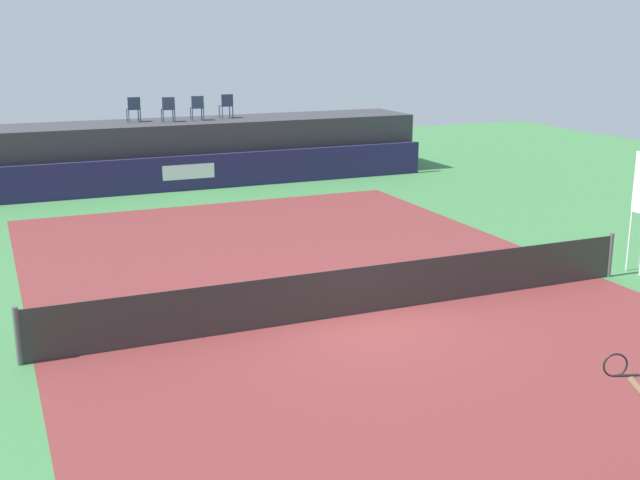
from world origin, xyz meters
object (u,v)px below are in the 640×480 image
(spectator_chair_right, at_px, (226,105))
(net_post_far, at_px, (610,255))
(spectator_chair_far_left, at_px, (134,108))
(spectator_chair_left, at_px, (168,108))
(spectator_chair_center, at_px, (197,107))
(net_post_near, at_px, (18,336))

(spectator_chair_right, height_order, net_post_far, spectator_chair_right)
(spectator_chair_far_left, height_order, spectator_chair_left, same)
(spectator_chair_far_left, relative_size, spectator_chair_center, 1.00)
(spectator_chair_right, height_order, net_post_near, spectator_chair_right)
(net_post_near, bearing_deg, spectator_chair_far_left, 72.76)
(spectator_chair_far_left, bearing_deg, net_post_near, -107.24)
(net_post_far, bearing_deg, spectator_chair_center, 109.69)
(spectator_chair_left, relative_size, spectator_chair_right, 1.00)
(spectator_chair_center, xyz_separation_m, net_post_near, (-7.00, -15.10, -2.19))
(spectator_chair_left, height_order, net_post_near, spectator_chair_left)
(spectator_chair_far_left, relative_size, net_post_far, 0.89)
(spectator_chair_far_left, xyz_separation_m, spectator_chair_left, (1.12, -0.48, 0.00))
(spectator_chair_far_left, bearing_deg, spectator_chair_center, -9.77)
(spectator_chair_center, distance_m, net_post_near, 16.78)
(spectator_chair_left, bearing_deg, spectator_chair_center, 5.31)
(spectator_chair_center, distance_m, spectator_chair_right, 1.24)
(spectator_chair_far_left, distance_m, spectator_chair_left, 1.22)
(spectator_chair_right, relative_size, net_post_near, 0.89)
(spectator_chair_center, bearing_deg, spectator_chair_left, -174.69)
(spectator_chair_right, distance_m, net_post_near, 17.62)
(spectator_chair_far_left, height_order, net_post_far, spectator_chair_far_left)
(net_post_near, relative_size, net_post_far, 1.00)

